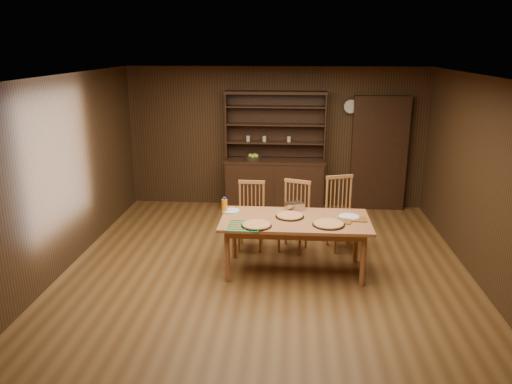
# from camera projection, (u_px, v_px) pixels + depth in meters

# --- Properties ---
(floor) EXTENTS (6.00, 6.00, 0.00)m
(floor) POSITION_uv_depth(u_px,v_px,m) (266.00, 271.00, 6.80)
(floor) COLOR brown
(floor) RESTS_ON ground
(room_shell) EXTENTS (6.00, 6.00, 6.00)m
(room_shell) POSITION_uv_depth(u_px,v_px,m) (267.00, 159.00, 6.35)
(room_shell) COLOR silver
(room_shell) RESTS_ON floor
(china_hutch) EXTENTS (1.84, 0.52, 2.17)m
(china_hutch) POSITION_uv_depth(u_px,v_px,m) (275.00, 178.00, 9.27)
(china_hutch) COLOR black
(china_hutch) RESTS_ON floor
(doorway) EXTENTS (1.00, 0.18, 2.10)m
(doorway) POSITION_uv_depth(u_px,v_px,m) (379.00, 154.00, 9.14)
(doorway) COLOR black
(doorway) RESTS_ON floor
(wall_clock) EXTENTS (0.30, 0.05, 0.30)m
(wall_clock) POSITION_uv_depth(u_px,v_px,m) (351.00, 106.00, 8.99)
(wall_clock) COLOR black
(wall_clock) RESTS_ON room_shell
(dining_table) EXTENTS (1.97, 0.99, 0.75)m
(dining_table) POSITION_uv_depth(u_px,v_px,m) (295.00, 224.00, 6.64)
(dining_table) COLOR #AF693C
(dining_table) RESTS_ON floor
(chair_left) EXTENTS (0.43, 0.41, 1.02)m
(chair_left) POSITION_uv_depth(u_px,v_px,m) (251.00, 213.00, 7.50)
(chair_left) COLOR #A56138
(chair_left) RESTS_ON floor
(chair_center) EXTENTS (0.54, 0.53, 1.05)m
(chair_center) POSITION_uv_depth(u_px,v_px,m) (295.00, 213.00, 7.43)
(chair_center) COLOR #A56138
(chair_center) RESTS_ON floor
(chair_right) EXTENTS (0.56, 0.55, 1.10)m
(chair_right) POSITION_uv_depth(u_px,v_px,m) (341.00, 210.00, 7.51)
(chair_right) COLOR #A56138
(chair_right) RESTS_ON floor
(pizza_left) EXTENTS (0.39, 0.39, 0.04)m
(pizza_left) POSITION_uv_depth(u_px,v_px,m) (257.00, 225.00, 6.35)
(pizza_left) COLOR black
(pizza_left) RESTS_ON dining_table
(pizza_right) EXTENTS (0.42, 0.42, 0.04)m
(pizza_right) POSITION_uv_depth(u_px,v_px,m) (329.00, 224.00, 6.38)
(pizza_right) COLOR black
(pizza_right) RESTS_ON dining_table
(pizza_center) EXTENTS (0.38, 0.38, 0.04)m
(pizza_center) POSITION_uv_depth(u_px,v_px,m) (290.00, 216.00, 6.69)
(pizza_center) COLOR black
(pizza_center) RESTS_ON dining_table
(cooling_rack) EXTENTS (0.51, 0.51, 0.02)m
(cooling_rack) POSITION_uv_depth(u_px,v_px,m) (244.00, 226.00, 6.34)
(cooling_rack) COLOR #0B9949
(cooling_rack) RESTS_ON dining_table
(plate_left) EXTENTS (0.26, 0.26, 0.02)m
(plate_left) POSITION_uv_depth(u_px,v_px,m) (231.00, 211.00, 6.92)
(plate_left) COLOR silver
(plate_left) RESTS_ON dining_table
(plate_right) EXTENTS (0.29, 0.29, 0.02)m
(plate_right) POSITION_uv_depth(u_px,v_px,m) (349.00, 217.00, 6.68)
(plate_right) COLOR silver
(plate_right) RESTS_ON dining_table
(foil_dish) EXTENTS (0.29, 0.25, 0.10)m
(foil_dish) POSITION_uv_depth(u_px,v_px,m) (294.00, 206.00, 6.99)
(foil_dish) COLOR silver
(foil_dish) RESTS_ON dining_table
(juice_bottle) EXTENTS (0.08, 0.08, 0.21)m
(juice_bottle) POSITION_uv_depth(u_px,v_px,m) (225.00, 205.00, 6.88)
(juice_bottle) COLOR orange
(juice_bottle) RESTS_ON dining_table
(pot_holder_a) EXTENTS (0.20, 0.20, 0.01)m
(pot_holder_a) POSITION_uv_depth(u_px,v_px,m) (359.00, 219.00, 6.58)
(pot_holder_a) COLOR red
(pot_holder_a) RESTS_ON dining_table
(pot_holder_b) EXTENTS (0.25, 0.25, 0.02)m
(pot_holder_b) POSITION_uv_depth(u_px,v_px,m) (344.00, 221.00, 6.51)
(pot_holder_b) COLOR red
(pot_holder_b) RESTS_ON dining_table
(fruit_bowl) EXTENTS (0.29, 0.29, 0.12)m
(fruit_bowl) POSITION_uv_depth(u_px,v_px,m) (253.00, 158.00, 9.12)
(fruit_bowl) COLOR black
(fruit_bowl) RESTS_ON china_hutch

